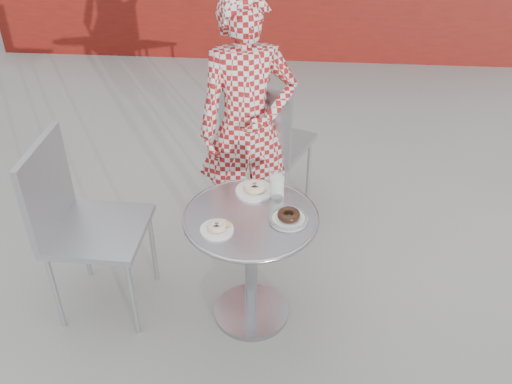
# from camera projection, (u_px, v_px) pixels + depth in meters

# --- Properties ---
(ground) EXTENTS (60.00, 60.00, 0.00)m
(ground) POSITION_uv_depth(u_px,v_px,m) (256.00, 314.00, 3.06)
(ground) COLOR #A9A7A1
(ground) RESTS_ON ground
(bistro_table) EXTENTS (0.65, 0.65, 0.66)m
(bistro_table) POSITION_uv_depth(u_px,v_px,m) (251.00, 242.00, 2.78)
(bistro_table) COLOR #B1B1B5
(bistro_table) RESTS_ON ground
(chair_far) EXTENTS (0.60, 0.60, 0.97)m
(chair_far) POSITION_uv_depth(u_px,v_px,m) (269.00, 171.00, 3.69)
(chair_far) COLOR #ABADB2
(chair_far) RESTS_ON ground
(chair_left) EXTENTS (0.48, 0.48, 0.98)m
(chair_left) POSITION_uv_depth(u_px,v_px,m) (102.00, 260.00, 2.97)
(chair_left) COLOR #ABADB2
(chair_left) RESTS_ON ground
(seated_person) EXTENTS (0.63, 0.49, 1.53)m
(seated_person) POSITION_uv_depth(u_px,v_px,m) (247.00, 127.00, 3.19)
(seated_person) COLOR maroon
(seated_person) RESTS_ON ground
(plate_far) EXTENTS (0.19, 0.19, 0.05)m
(plate_far) POSITION_uv_depth(u_px,v_px,m) (255.00, 189.00, 2.85)
(plate_far) COLOR white
(plate_far) RESTS_ON bistro_table
(plate_near) EXTENTS (0.15, 0.15, 0.04)m
(plate_near) POSITION_uv_depth(u_px,v_px,m) (217.00, 228.00, 2.59)
(plate_near) COLOR white
(plate_near) RESTS_ON bistro_table
(plate_checker) EXTENTS (0.19, 0.19, 0.05)m
(plate_checker) POSITION_uv_depth(u_px,v_px,m) (289.00, 217.00, 2.66)
(plate_checker) COLOR white
(plate_checker) RESTS_ON bistro_table
(milk_cup) EXTENTS (0.08, 0.08, 0.12)m
(milk_cup) POSITION_uv_depth(u_px,v_px,m) (277.00, 186.00, 2.80)
(milk_cup) COLOR white
(milk_cup) RESTS_ON bistro_table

